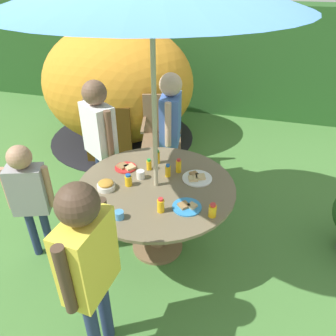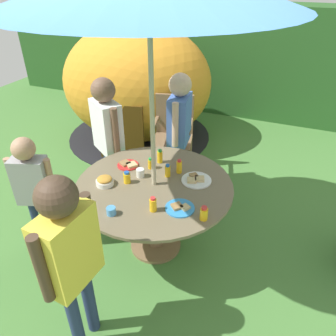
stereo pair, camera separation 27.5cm
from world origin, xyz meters
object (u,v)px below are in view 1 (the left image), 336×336
child_in_white_shirt (99,130)px  snack_bowl (106,185)px  plate_near_left (126,167)px  juice_bottle_back_edge (128,180)px  juice_bottle_far_left (179,166)px  child_in_yellow_shirt (87,257)px  garden_table (156,199)px  child_in_grey_shirt (28,190)px  juice_bottle_center_back (149,165)px  juice_bottle_front_edge (168,171)px  wooden_chair (162,132)px  child_in_blue_shirt (170,120)px  plate_near_right (187,207)px  dome_tent (119,85)px  cup_far (141,175)px  juice_bottle_center_front (161,205)px  cup_near (119,215)px  juice_bottle_mid_left (213,210)px  plate_far_right (197,178)px  juice_bottle_mid_right (157,157)px

child_in_white_shirt → snack_bowl: bearing=-26.6°
plate_near_left → juice_bottle_back_edge: 0.27m
juice_bottle_far_left → child_in_yellow_shirt: bearing=-100.0°
garden_table → child_in_grey_shirt: (-0.97, -0.35, 0.15)m
plate_near_left → juice_bottle_far_left: (0.47, 0.07, 0.05)m
garden_table → child_in_white_shirt: child_in_white_shirt is taller
juice_bottle_center_back → juice_bottle_back_edge: 0.29m
plate_near_left → child_in_grey_shirt: bearing=-140.4°
plate_near_left → juice_bottle_front_edge: (0.40, -0.02, 0.04)m
wooden_chair → child_in_blue_shirt: size_ratio=0.71×
child_in_grey_shirt → juice_bottle_far_left: child_in_grey_shirt is taller
child_in_white_shirt → child_in_yellow_shirt: child_in_white_shirt is taller
plate_near_right → juice_bottle_front_edge: 0.45m
child_in_grey_shirt → juice_bottle_front_edge: size_ratio=9.54×
dome_tent → child_in_blue_shirt: size_ratio=1.86×
juice_bottle_center_back → juice_bottle_far_left: bearing=7.1°
juice_bottle_front_edge → wooden_chair: bearing=109.2°
dome_tent → cup_far: (1.03, -1.98, -0.07)m
child_in_white_shirt → garden_table: bearing=-0.0°
child_in_yellow_shirt → juice_bottle_center_front: size_ratio=11.41×
plate_near_right → cup_near: 0.51m
snack_bowl → juice_bottle_far_left: 0.65m
garden_table → juice_bottle_mid_left: (0.51, -0.26, 0.20)m
plate_near_right → juice_bottle_far_left: juice_bottle_far_left is taller
plate_far_right → juice_bottle_front_edge: bearing=-174.3°
child_in_blue_shirt → juice_bottle_mid_left: 1.39m
cup_far → juice_bottle_center_front: bearing=-52.0°
juice_bottle_center_front → child_in_grey_shirt: bearing=-178.0°
juice_bottle_back_edge → dome_tent: bearing=114.7°
juice_bottle_front_edge → juice_bottle_back_edge: 0.35m
juice_bottle_mid_left → plate_near_right: bearing=167.5°
cup_near → wooden_chair: bearing=96.7°
snack_bowl → juice_bottle_center_back: 0.45m
plate_far_right → juice_bottle_center_front: 0.52m
plate_near_left → wooden_chair: bearing=90.0°
plate_near_left → juice_bottle_center_front: bearing=-45.9°
dome_tent → juice_bottle_center_back: size_ratio=24.14×
juice_bottle_mid_right → juice_bottle_center_back: bearing=-105.6°
garden_table → plate_near_left: bearing=152.5°
juice_bottle_center_back → juice_bottle_front_edge: bearing=-17.1°
plate_near_left → plate_far_right: bearing=0.5°
dome_tent → juice_bottle_front_edge: 2.26m
juice_bottle_far_left → plate_far_right: bearing=-20.2°
juice_bottle_mid_right → juice_bottle_front_edge: bearing=-50.4°
child_in_blue_shirt → child_in_grey_shirt: (-0.83, -1.31, -0.16)m
plate_near_right → plate_far_right: same height
child_in_yellow_shirt → juice_bottle_far_left: size_ratio=10.50×
child_in_grey_shirt → juice_bottle_back_edge: (0.75, 0.29, 0.05)m
juice_bottle_far_left → snack_bowl: bearing=-141.1°
snack_bowl → cup_far: 0.31m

